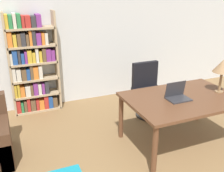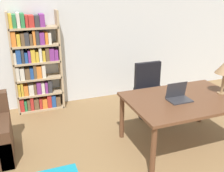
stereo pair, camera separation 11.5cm
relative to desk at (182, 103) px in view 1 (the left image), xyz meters
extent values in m
cube|color=silver|center=(-0.98, 2.16, 0.69)|extent=(8.00, 0.06, 2.70)
cube|color=brown|center=(0.00, 0.00, 0.06)|extent=(1.59, 1.09, 0.04)
cylinder|color=brown|center=(-0.74, -0.49, -0.31)|extent=(0.07, 0.07, 0.70)
cylinder|color=brown|center=(-0.74, 0.49, -0.31)|extent=(0.07, 0.07, 0.70)
cylinder|color=brown|center=(0.74, 0.49, -0.31)|extent=(0.07, 0.07, 0.70)
cube|color=#2D2D33|center=(-0.11, -0.04, 0.09)|extent=(0.31, 0.22, 0.02)
cube|color=#2D2D33|center=(-0.11, 0.05, 0.21)|extent=(0.31, 0.04, 0.22)
cube|color=white|center=(-0.11, 0.06, 0.21)|extent=(0.28, 0.03, 0.19)
cylinder|color=olive|center=(0.62, -0.04, 0.09)|extent=(0.12, 0.12, 0.01)
cylinder|color=olive|center=(0.62, -0.04, 0.24)|extent=(0.04, 0.04, 0.30)
cone|color=#93704C|center=(0.62, -0.04, 0.48)|extent=(0.28, 0.28, 0.19)
cylinder|color=black|center=(0.04, 0.94, -0.64)|extent=(0.49, 0.49, 0.04)
cylinder|color=#262626|center=(0.04, 0.94, -0.44)|extent=(0.06, 0.06, 0.36)
cube|color=black|center=(0.04, 0.94, -0.21)|extent=(0.51, 0.51, 0.10)
cube|color=black|center=(0.04, 1.16, 0.07)|extent=(0.49, 0.08, 0.46)
cube|color=#472D1E|center=(-2.40, 0.63, -0.39)|extent=(0.16, 0.76, 0.54)
cube|color=tan|center=(-2.20, 1.97, 0.26)|extent=(0.04, 0.28, 1.83)
cube|color=tan|center=(-1.38, 1.97, 0.26)|extent=(0.04, 0.28, 1.83)
cube|color=tan|center=(-1.79, 1.97, -0.64)|extent=(0.82, 0.28, 0.04)
cube|color=#B72D28|center=(-2.14, 1.97, -0.50)|extent=(0.08, 0.24, 0.24)
cube|color=#2D7F47|center=(-2.08, 1.97, -0.52)|extent=(0.04, 0.24, 0.20)
cube|color=brown|center=(-2.02, 1.97, -0.52)|extent=(0.05, 0.24, 0.21)
cube|color=#B72D28|center=(-1.96, 1.97, -0.50)|extent=(0.06, 0.24, 0.25)
cube|color=brown|center=(-1.88, 1.97, -0.52)|extent=(0.09, 0.24, 0.21)
cube|color=#B72D28|center=(-1.81, 1.97, -0.52)|extent=(0.05, 0.24, 0.20)
cube|color=orange|center=(-1.73, 1.97, -0.53)|extent=(0.09, 0.24, 0.18)
cube|color=#B72D28|center=(-1.64, 1.97, -0.50)|extent=(0.08, 0.24, 0.25)
cube|color=#234C99|center=(-1.56, 1.97, -0.51)|extent=(0.08, 0.24, 0.23)
cube|color=brown|center=(-1.48, 1.97, -0.53)|extent=(0.08, 0.24, 0.19)
cube|color=tan|center=(-1.79, 1.97, -0.34)|extent=(0.82, 0.28, 0.04)
cube|color=gold|center=(-2.16, 1.97, -0.20)|extent=(0.05, 0.24, 0.24)
cube|color=gold|center=(-2.10, 1.97, -0.19)|extent=(0.04, 0.24, 0.25)
cube|color=orange|center=(-2.04, 1.97, -0.23)|extent=(0.08, 0.24, 0.18)
cube|color=silver|center=(-1.95, 1.97, -0.22)|extent=(0.09, 0.24, 0.19)
cube|color=brown|center=(-1.88, 1.97, -0.22)|extent=(0.05, 0.24, 0.20)
cube|color=#7F338C|center=(-1.81, 1.97, -0.21)|extent=(0.08, 0.24, 0.22)
cube|color=silver|center=(-1.74, 1.97, -0.22)|extent=(0.06, 0.24, 0.20)
cube|color=#7F338C|center=(-1.67, 1.97, -0.22)|extent=(0.05, 0.24, 0.20)
cube|color=#333338|center=(-1.61, 1.97, -0.20)|extent=(0.07, 0.24, 0.24)
cube|color=tan|center=(-1.79, 1.97, -0.03)|extent=(0.82, 0.28, 0.04)
cube|color=silver|center=(-2.15, 1.97, 0.11)|extent=(0.06, 0.24, 0.24)
cube|color=silver|center=(-2.07, 1.97, 0.09)|extent=(0.08, 0.24, 0.21)
cube|color=brown|center=(-1.98, 1.97, 0.09)|extent=(0.08, 0.24, 0.20)
cube|color=#234C99|center=(-1.91, 1.97, 0.09)|extent=(0.06, 0.24, 0.20)
cube|color=brown|center=(-1.85, 1.97, 0.11)|extent=(0.05, 0.24, 0.25)
cube|color=orange|center=(-1.78, 1.97, 0.10)|extent=(0.09, 0.24, 0.22)
cube|color=silver|center=(-1.69, 1.97, 0.10)|extent=(0.06, 0.24, 0.24)
cube|color=tan|center=(-1.79, 1.97, 0.27)|extent=(0.82, 0.28, 0.04)
cube|color=silver|center=(-2.16, 1.97, 0.39)|extent=(0.04, 0.24, 0.19)
cube|color=#234C99|center=(-2.09, 1.97, 0.42)|extent=(0.08, 0.24, 0.25)
cube|color=#333338|center=(-2.02, 1.97, 0.42)|extent=(0.04, 0.24, 0.25)
cube|color=#234C99|center=(-1.97, 1.97, 0.38)|extent=(0.05, 0.24, 0.18)
cube|color=#7F338C|center=(-1.91, 1.97, 0.40)|extent=(0.04, 0.24, 0.21)
cube|color=gold|center=(-1.85, 1.97, 0.40)|extent=(0.07, 0.24, 0.22)
cube|color=gold|center=(-1.78, 1.97, 0.38)|extent=(0.05, 0.24, 0.18)
cube|color=silver|center=(-1.72, 1.97, 0.42)|extent=(0.05, 0.24, 0.25)
cube|color=gold|center=(-1.67, 1.97, 0.39)|extent=(0.05, 0.24, 0.19)
cube|color=brown|center=(-1.60, 1.97, 0.41)|extent=(0.06, 0.24, 0.24)
cube|color=#7F338C|center=(-1.53, 1.97, 0.40)|extent=(0.08, 0.24, 0.22)
cube|color=#7F338C|center=(-1.45, 1.97, 0.39)|extent=(0.07, 0.24, 0.20)
cube|color=tan|center=(-1.79, 1.97, 0.58)|extent=(0.82, 0.28, 0.04)
cube|color=orange|center=(-2.14, 1.97, 0.72)|extent=(0.08, 0.24, 0.25)
cube|color=gold|center=(-2.06, 1.97, 0.70)|extent=(0.06, 0.24, 0.21)
cube|color=brown|center=(-1.99, 1.97, 0.70)|extent=(0.06, 0.24, 0.21)
cube|color=#333338|center=(-1.92, 1.97, 0.71)|extent=(0.07, 0.24, 0.22)
cube|color=brown|center=(-1.86, 1.97, 0.69)|extent=(0.04, 0.24, 0.19)
cube|color=orange|center=(-1.80, 1.97, 0.72)|extent=(0.04, 0.24, 0.25)
cube|color=#333338|center=(-1.75, 1.97, 0.72)|extent=(0.06, 0.24, 0.25)
cube|color=#7F338C|center=(-1.67, 1.97, 0.70)|extent=(0.08, 0.24, 0.21)
cube|color=orange|center=(-1.60, 1.97, 0.70)|extent=(0.05, 0.24, 0.20)
cube|color=silver|center=(-1.54, 1.97, 0.70)|extent=(0.05, 0.24, 0.20)
cube|color=tan|center=(-1.79, 1.97, 0.88)|extent=(0.82, 0.28, 0.04)
cube|color=gold|center=(-2.15, 1.97, 1.01)|extent=(0.06, 0.24, 0.23)
cube|color=#2D7F47|center=(-2.09, 1.97, 1.01)|extent=(0.06, 0.24, 0.22)
cube|color=silver|center=(-2.03, 1.97, 1.02)|extent=(0.05, 0.24, 0.24)
cube|color=#2D7F47|center=(-1.96, 1.97, 1.02)|extent=(0.06, 0.24, 0.23)
cube|color=#B72D28|center=(-1.89, 1.97, 1.00)|extent=(0.05, 0.24, 0.20)
cube|color=#B72D28|center=(-1.82, 1.97, 1.00)|extent=(0.09, 0.24, 0.19)
cube|color=#333338|center=(-1.73, 1.97, 0.99)|extent=(0.08, 0.24, 0.19)
cube|color=#7F338C|center=(-1.64, 1.97, 1.01)|extent=(0.08, 0.24, 0.21)
camera|label=1|loc=(-2.23, -2.75, 1.55)|focal=42.00mm
camera|label=2|loc=(-2.13, -2.79, 1.55)|focal=42.00mm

